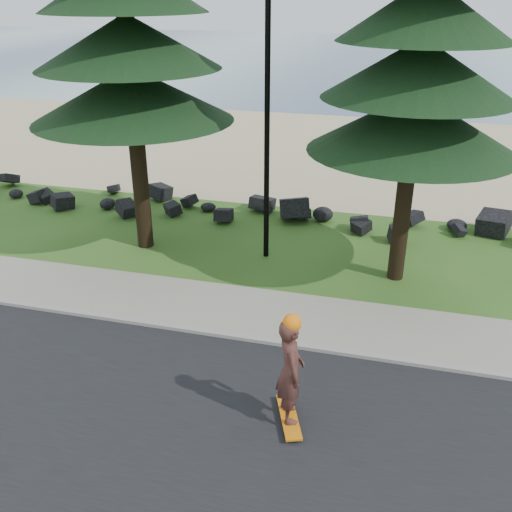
# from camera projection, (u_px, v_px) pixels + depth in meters

# --- Properties ---
(ground) EXTENTS (160.00, 160.00, 0.00)m
(ground) POSITION_uv_depth(u_px,v_px,m) (233.00, 314.00, 12.96)
(ground) COLOR #295119
(ground) RESTS_ON ground
(road) EXTENTS (160.00, 7.00, 0.02)m
(road) POSITION_uv_depth(u_px,v_px,m) (151.00, 458.00, 9.03)
(road) COLOR black
(road) RESTS_ON ground
(kerb) EXTENTS (160.00, 0.20, 0.10)m
(kerb) POSITION_uv_depth(u_px,v_px,m) (220.00, 334.00, 12.16)
(kerb) COLOR gray
(kerb) RESTS_ON ground
(sidewalk) EXTENTS (160.00, 2.00, 0.08)m
(sidewalk) POSITION_uv_depth(u_px,v_px,m) (235.00, 308.00, 13.12)
(sidewalk) COLOR gray
(sidewalk) RESTS_ON ground
(beach_sand) EXTENTS (160.00, 15.00, 0.01)m
(beach_sand) POSITION_uv_depth(u_px,v_px,m) (326.00, 150.00, 25.60)
(beach_sand) COLOR tan
(beach_sand) RESTS_ON ground
(ocean) EXTENTS (160.00, 58.00, 0.01)m
(ocean) POSITION_uv_depth(u_px,v_px,m) (379.00, 57.00, 57.42)
(ocean) COLOR #3E5777
(ocean) RESTS_ON ground
(seawall_boulders) EXTENTS (60.00, 2.40, 1.10)m
(seawall_boulders) POSITION_uv_depth(u_px,v_px,m) (284.00, 224.00, 17.84)
(seawall_boulders) COLOR black
(seawall_boulders) RESTS_ON ground
(lamp_post) EXTENTS (0.25, 0.14, 8.14)m
(lamp_post) POSITION_uv_depth(u_px,v_px,m) (267.00, 104.00, 13.96)
(lamp_post) COLOR black
(lamp_post) RESTS_ON ground
(skateboarder) EXTENTS (0.67, 1.17, 2.13)m
(skateboarder) POSITION_uv_depth(u_px,v_px,m) (290.00, 371.00, 9.34)
(skateboarder) COLOR orange
(skateboarder) RESTS_ON ground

